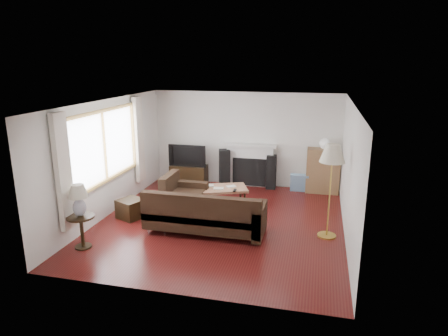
% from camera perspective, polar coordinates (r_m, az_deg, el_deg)
% --- Properties ---
extents(room, '(5.10, 5.60, 2.54)m').
position_cam_1_polar(room, '(8.06, -0.50, 0.48)').
color(room, '#4F1311').
rests_on(room, ground).
extents(window, '(0.12, 2.74, 1.54)m').
position_cam_1_polar(window, '(8.73, -16.67, 3.00)').
color(window, olive).
rests_on(window, room).
extents(curtain_near, '(0.10, 0.35, 2.10)m').
position_cam_1_polar(curtain_near, '(7.50, -21.99, -0.60)').
color(curtain_near, silver).
rests_on(curtain_near, room).
extents(curtain_far, '(0.10, 0.35, 2.10)m').
position_cam_1_polar(curtain_far, '(10.05, -12.06, 3.98)').
color(curtain_far, silver).
rests_on(curtain_far, room).
extents(fireplace, '(1.40, 0.26, 1.15)m').
position_cam_1_polar(fireplace, '(10.70, 3.72, 0.44)').
color(fireplace, white).
rests_on(fireplace, room).
extents(tv_stand, '(0.99, 0.45, 0.50)m').
position_cam_1_polar(tv_stand, '(11.05, -5.03, -0.87)').
color(tv_stand, black).
rests_on(tv_stand, ground).
extents(television, '(1.04, 0.14, 0.60)m').
position_cam_1_polar(television, '(10.92, -5.10, 1.89)').
color(television, black).
rests_on(television, tv_stand).
extents(speaker_left, '(0.37, 0.40, 0.98)m').
position_cam_1_polar(speaker_left, '(10.74, 0.08, 0.06)').
color(speaker_left, black).
rests_on(speaker_left, ground).
extents(speaker_right, '(0.26, 0.30, 0.89)m').
position_cam_1_polar(speaker_right, '(10.57, 6.77, -0.56)').
color(speaker_right, black).
rests_on(speaker_right, ground).
extents(bookshelf, '(0.83, 0.39, 1.14)m').
position_cam_1_polar(bookshelf, '(10.45, 13.95, -0.39)').
color(bookshelf, olive).
rests_on(bookshelf, ground).
extents(globe_lamp, '(0.26, 0.26, 0.26)m').
position_cam_1_polar(globe_lamp, '(10.29, 14.20, 3.36)').
color(globe_lamp, white).
rests_on(globe_lamp, bookshelf).
extents(sectional_sofa, '(2.52, 1.84, 0.81)m').
position_cam_1_polar(sectional_sofa, '(7.87, -2.69, -6.35)').
color(sectional_sofa, black).
rests_on(sectional_sofa, ground).
extents(coffee_table, '(1.39, 1.07, 0.48)m').
position_cam_1_polar(coffee_table, '(9.21, -0.63, -4.20)').
color(coffee_table, '#A36D4E').
rests_on(coffee_table, ground).
extents(footstool, '(0.64, 0.64, 0.41)m').
position_cam_1_polar(footstool, '(8.86, -13.16, -5.66)').
color(footstool, black).
rests_on(footstool, ground).
extents(floor_lamp, '(0.61, 0.61, 1.82)m').
position_cam_1_polar(floor_lamp, '(7.74, 14.88, -3.30)').
color(floor_lamp, gold).
rests_on(floor_lamp, ground).
extents(side_table, '(0.49, 0.49, 0.61)m').
position_cam_1_polar(side_table, '(7.71, -19.63, -8.56)').
color(side_table, black).
rests_on(side_table, ground).
extents(table_lamp, '(0.36, 0.36, 0.58)m').
position_cam_1_polar(table_lamp, '(7.50, -20.03, -4.40)').
color(table_lamp, silver).
rests_on(table_lamp, side_table).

